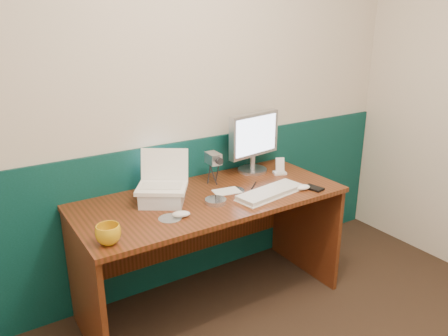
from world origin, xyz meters
TOP-DOWN VIEW (x-y plane):
  - back_wall at (0.00, 1.75)m, footprint 3.50×0.04m
  - wainscot at (0.00, 1.74)m, footprint 3.48×0.02m
  - desk at (-0.01, 1.38)m, footprint 1.60×0.70m
  - laptop_riser at (-0.29, 1.44)m, footprint 0.31×0.30m
  - laptop at (-0.29, 1.44)m, footprint 0.35×0.33m
  - monitor at (0.46, 1.60)m, footprint 0.42×0.18m
  - keyboard at (0.30, 1.20)m, footprint 0.46×0.21m
  - mouse_right at (0.52, 1.16)m, footprint 0.11×0.08m
  - mouse_left at (-0.29, 1.22)m, footprint 0.11×0.09m
  - mug at (-0.71, 1.14)m, footprint 0.16×0.16m
  - camcorder at (0.12, 1.55)m, footprint 0.09×0.12m
  - cd_spindle at (-0.04, 1.27)m, footprint 0.12×0.12m
  - cd_loose_a at (-0.35, 1.23)m, footprint 0.12×0.12m
  - cd_loose_b at (0.16, 1.38)m, footprint 0.13×0.13m
  - pen at (0.30, 1.37)m, footprint 0.10×0.09m
  - papers at (0.11, 1.39)m, footprint 0.18×0.13m
  - dock at (0.58, 1.46)m, footprint 0.10×0.09m
  - music_player at (0.58, 1.46)m, footprint 0.06×0.05m
  - pda at (0.59, 1.13)m, footprint 0.09×0.13m

SIDE VIEW (x-z plane):
  - desk at x=-0.01m, z-range 0.00..0.75m
  - wainscot at x=0.00m, z-range 0.00..1.00m
  - cd_loose_a at x=-0.35m, z-range 0.75..0.75m
  - cd_loose_b at x=0.16m, z-range 0.75..0.75m
  - papers at x=0.11m, z-range 0.75..0.75m
  - pen at x=0.30m, z-range 0.75..0.76m
  - pda at x=0.59m, z-range 0.75..0.76m
  - dock at x=0.58m, z-range 0.75..0.77m
  - keyboard at x=0.30m, z-range 0.75..0.78m
  - cd_spindle at x=-0.04m, z-range 0.75..0.78m
  - mouse_left at x=-0.29m, z-range 0.75..0.78m
  - mouse_right at x=0.52m, z-range 0.75..0.78m
  - laptop_riser at x=-0.29m, z-range 0.75..0.83m
  - mug at x=-0.71m, z-range 0.75..0.84m
  - music_player at x=0.58m, z-range 0.77..0.86m
  - camcorder at x=0.12m, z-range 0.75..0.93m
  - laptop at x=-0.29m, z-range 0.83..1.06m
  - monitor at x=0.46m, z-range 0.75..1.16m
  - back_wall at x=0.00m, z-range 0.00..2.50m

